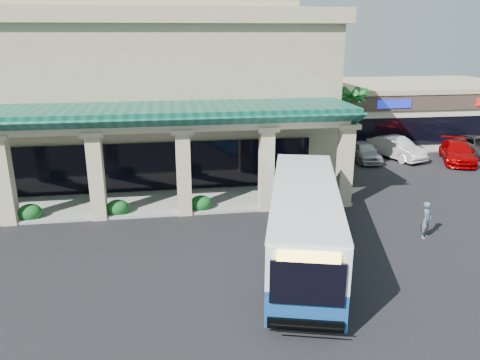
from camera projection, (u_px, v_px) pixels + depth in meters
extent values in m
plane|color=black|center=(256.00, 252.00, 21.14)|extent=(110.00, 110.00, 0.00)
imported|color=slate|center=(426.00, 220.00, 22.40)|extent=(0.77, 0.77, 1.81)
imported|color=#A9A9A9|center=(364.00, 151.00, 36.03)|extent=(1.99, 4.44, 1.48)
imported|color=silver|center=(396.00, 148.00, 36.68)|extent=(3.35, 5.40, 1.68)
imported|color=#A70002|center=(457.00, 152.00, 35.68)|extent=(4.11, 5.75, 1.55)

